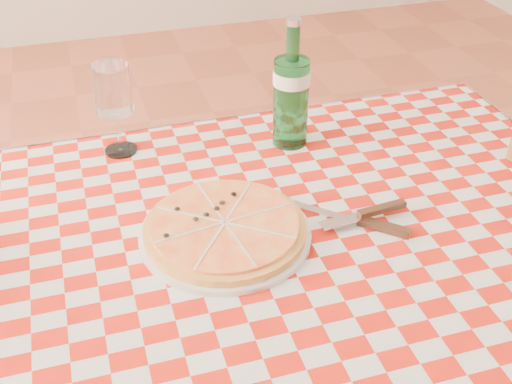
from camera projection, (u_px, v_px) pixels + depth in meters
dining_table at (276, 278)px, 1.18m from camera, size 1.20×0.80×0.75m
tablecloth at (277, 239)px, 1.13m from camera, size 1.30×0.90×0.01m
pizza_plate at (225, 228)px, 1.11m from camera, size 0.34×0.34×0.04m
water_bottle at (291, 84)px, 1.31m from camera, size 0.09×0.09×0.28m
wine_glass at (115, 110)px, 1.30m from camera, size 0.09×0.09×0.20m
cutlery at (358, 217)px, 1.15m from camera, size 0.28×0.25×0.03m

